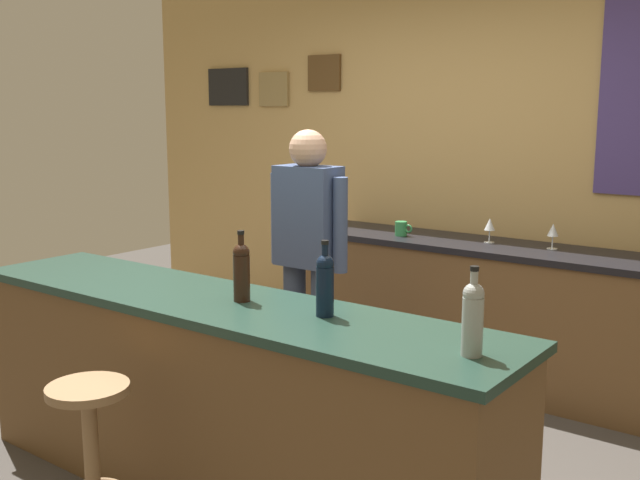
% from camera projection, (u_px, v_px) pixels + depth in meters
% --- Properties ---
extents(ground_plane, '(10.00, 10.00, 0.00)m').
position_uv_depth(ground_plane, '(280.00, 463.00, 3.70)').
color(ground_plane, '#423D38').
extents(back_wall, '(6.00, 0.09, 2.80)m').
position_uv_depth(back_wall, '(474.00, 156.00, 5.03)').
color(back_wall, tan).
rests_on(back_wall, ground_plane).
extents(bar_counter, '(2.76, 0.60, 0.92)m').
position_uv_depth(bar_counter, '(221.00, 400.00, 3.30)').
color(bar_counter, brown).
rests_on(bar_counter, ground_plane).
extents(side_counter, '(2.68, 0.56, 0.90)m').
position_uv_depth(side_counter, '(497.00, 315.00, 4.68)').
color(side_counter, brown).
rests_on(side_counter, ground_plane).
extents(bartender, '(0.52, 0.21, 1.62)m').
position_uv_depth(bartender, '(308.00, 252.00, 4.19)').
color(bartender, '#384766').
rests_on(bartender, ground_plane).
extents(bar_stool, '(0.32, 0.32, 0.68)m').
position_uv_depth(bar_stool, '(91.00, 439.00, 2.92)').
color(bar_stool, olive).
rests_on(bar_stool, ground_plane).
extents(wine_bottle_a, '(0.07, 0.07, 0.31)m').
position_uv_depth(wine_bottle_a, '(241.00, 270.00, 3.17)').
color(wine_bottle_a, black).
rests_on(wine_bottle_a, bar_counter).
extents(wine_bottle_b, '(0.07, 0.07, 0.31)m').
position_uv_depth(wine_bottle_b, '(325.00, 283.00, 2.94)').
color(wine_bottle_b, black).
rests_on(wine_bottle_b, bar_counter).
extents(wine_bottle_c, '(0.07, 0.07, 0.31)m').
position_uv_depth(wine_bottle_c, '(473.00, 316.00, 2.47)').
color(wine_bottle_c, '#999E99').
rests_on(wine_bottle_c, bar_counter).
extents(wine_glass_a, '(0.07, 0.07, 0.16)m').
position_uv_depth(wine_glass_a, '(490.00, 225.00, 4.66)').
color(wine_glass_a, silver).
rests_on(wine_glass_a, side_counter).
extents(wine_glass_b, '(0.07, 0.07, 0.16)m').
position_uv_depth(wine_glass_b, '(553.00, 231.00, 4.45)').
color(wine_glass_b, silver).
rests_on(wine_glass_b, side_counter).
extents(coffee_mug, '(0.12, 0.08, 0.09)m').
position_uv_depth(coffee_mug, '(401.00, 229.00, 4.93)').
color(coffee_mug, '#338C4C').
rests_on(coffee_mug, side_counter).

